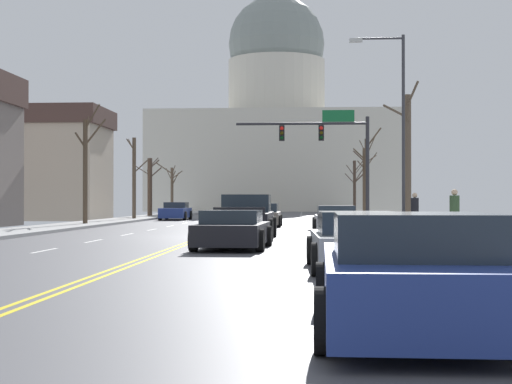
% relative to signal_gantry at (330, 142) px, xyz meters
% --- Properties ---
extents(ground, '(20.00, 180.00, 0.20)m').
position_rel_signal_gantry_xyz_m(ground, '(-5.37, -16.19, -4.83)').
color(ground, '#4D4D52').
extents(signal_gantry, '(7.91, 0.41, 6.64)m').
position_rel_signal_gantry_xyz_m(signal_gantry, '(0.00, 0.00, 0.00)').
color(signal_gantry, '#28282D').
rests_on(signal_gantry, ground).
extents(street_lamp_right, '(2.41, 0.24, 8.52)m').
position_rel_signal_gantry_xyz_m(street_lamp_right, '(2.53, -12.14, 0.31)').
color(street_lamp_right, '#333338').
rests_on(street_lamp_right, ground).
extents(capitol_building, '(31.92, 23.30, 31.59)m').
position_rel_signal_gantry_xyz_m(capitol_building, '(-5.37, 59.68, 5.32)').
color(capitol_building, beige).
rests_on(capitol_building, ground).
extents(sedan_near_00, '(1.96, 4.51, 1.26)m').
position_rel_signal_gantry_xyz_m(sedan_near_00, '(-3.70, -4.42, -4.26)').
color(sedan_near_00, '#6B6056').
rests_on(sedan_near_00, ground).
extents(sedan_near_01, '(2.11, 4.26, 1.19)m').
position_rel_signal_gantry_xyz_m(sedan_near_01, '(-0.07, -11.02, -4.29)').
color(sedan_near_01, silver).
rests_on(sedan_near_01, ground).
extents(pickup_truck_near_02, '(2.19, 5.40, 1.65)m').
position_rel_signal_gantry_xyz_m(pickup_truck_near_02, '(-3.66, -17.59, -4.12)').
color(pickup_truck_near_02, black).
rests_on(pickup_truck_near_02, ground).
extents(sedan_near_03, '(2.21, 4.35, 1.14)m').
position_rel_signal_gantry_xyz_m(sedan_near_03, '(-3.59, -23.58, -4.31)').
color(sedan_near_03, black).
rests_on(sedan_near_03, ground).
extents(sedan_near_04, '(2.06, 4.39, 1.21)m').
position_rel_signal_gantry_xyz_m(sedan_near_04, '(-0.39, -30.35, -4.28)').
color(sedan_near_04, '#9EA3A8').
rests_on(sedan_near_04, ground).
extents(sedan_near_05, '(2.19, 4.72, 1.31)m').
position_rel_signal_gantry_xyz_m(sedan_near_05, '(-0.28, -37.86, -4.23)').
color(sedan_near_05, navy).
rests_on(sedan_near_05, ground).
extents(sedan_oncoming_00, '(2.02, 4.60, 1.27)m').
position_rel_signal_gantry_xyz_m(sedan_oncoming_00, '(-10.79, 9.40, -4.25)').
color(sedan_oncoming_00, navy).
rests_on(sedan_oncoming_00, ground).
extents(sedan_oncoming_01, '(2.11, 4.69, 1.22)m').
position_rel_signal_gantry_xyz_m(sedan_oncoming_01, '(-7.22, 22.94, -4.27)').
color(sedan_oncoming_01, '#9EA3A8').
rests_on(sedan_oncoming_01, ground).
extents(flank_building_01, '(13.46, 6.79, 7.99)m').
position_rel_signal_gantry_xyz_m(flank_building_01, '(-22.38, 8.41, -0.81)').
color(flank_building_01, '#B2A38E').
rests_on(flank_building_01, ground).
extents(bare_tree_00, '(2.29, 2.27, 5.43)m').
position_rel_signal_gantry_xyz_m(bare_tree_00, '(3.47, 31.48, -1.86)').
color(bare_tree_00, '#423328').
rests_on(bare_tree_00, ground).
extents(bare_tree_01, '(1.67, 1.46, 6.58)m').
position_rel_signal_gantry_xyz_m(bare_tree_01, '(-13.59, -3.93, -1.55)').
color(bare_tree_01, '#4C3D2D').
rests_on(bare_tree_01, ground).
extents(bare_tree_02, '(1.56, 2.68, 6.89)m').
position_rel_signal_gantry_xyz_m(bare_tree_02, '(3.55, -7.91, -1.27)').
color(bare_tree_02, brown).
rests_on(bare_tree_02, ground).
extents(bare_tree_03, '(2.46, 2.23, 4.89)m').
position_rel_signal_gantry_xyz_m(bare_tree_03, '(-14.31, 28.20, -2.21)').
color(bare_tree_03, brown).
rests_on(bare_tree_03, ground).
extents(bare_tree_04, '(2.21, 2.66, 6.81)m').
position_rel_signal_gantry_xyz_m(bare_tree_04, '(3.18, 12.93, -1.45)').
color(bare_tree_04, '#4C3D2D').
rests_on(bare_tree_04, ground).
extents(bare_tree_05, '(1.89, 3.00, 5.72)m').
position_rel_signal_gantry_xyz_m(bare_tree_05, '(-13.47, 7.82, -1.69)').
color(bare_tree_05, brown).
rests_on(bare_tree_05, ground).
extents(bare_tree_06, '(1.72, 2.93, 5.60)m').
position_rel_signal_gantry_xyz_m(bare_tree_06, '(3.48, 18.84, -1.72)').
color(bare_tree_06, '#4C3D2D').
rests_on(bare_tree_06, ground).
extents(bare_tree_07, '(2.01, 1.79, 4.84)m').
position_rel_signal_gantry_xyz_m(bare_tree_07, '(-14.16, 16.85, -2.25)').
color(bare_tree_07, '#423328').
rests_on(bare_tree_07, ground).
extents(pedestrian_00, '(0.35, 0.34, 1.61)m').
position_rel_signal_gantry_xyz_m(pedestrian_00, '(3.25, -12.63, -3.82)').
color(pedestrian_00, black).
rests_on(pedestrian_00, ground).
extents(pedestrian_01, '(0.35, 0.34, 1.68)m').
position_rel_signal_gantry_xyz_m(pedestrian_01, '(3.72, -19.08, -3.78)').
color(pedestrian_01, '#4C4238').
rests_on(pedestrian_01, ground).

